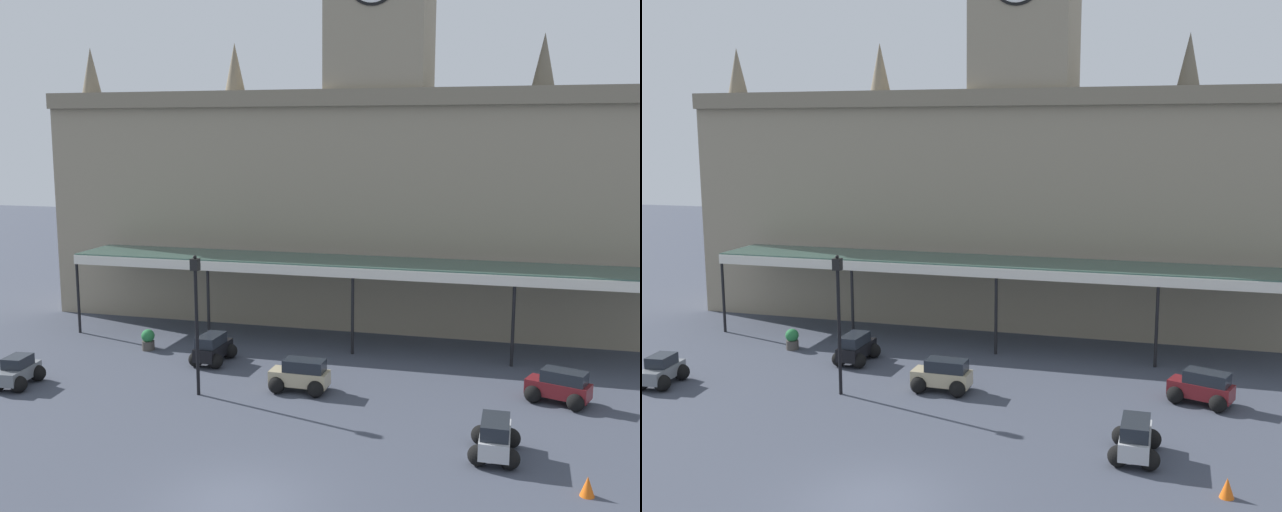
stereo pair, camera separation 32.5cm
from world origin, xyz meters
TOP-DOWN VIEW (x-y plane):
  - ground_plane at (0.00, 0.00)m, footprint 140.00×140.00m
  - station_building at (-0.00, 20.31)m, footprint 34.68×5.55m
  - entrance_canopy at (-0.00, 15.44)m, footprint 27.80×3.26m
  - car_grey_sedan at (-11.68, 6.58)m, footprint 1.65×2.13m
  - car_silver_estate at (6.55, 4.78)m, footprint 1.55×2.25m
  - car_beige_estate at (-0.83, 8.84)m, footprint 2.27×1.57m
  - car_maroon_estate at (8.65, 10.08)m, footprint 2.42×2.02m
  - car_black_estate at (-5.51, 11.34)m, footprint 1.58×2.27m
  - victorian_lamppost at (-4.45, 7.49)m, footprint 0.30×0.30m
  - traffic_cone at (9.08, 2.88)m, footprint 0.40×0.40m
  - planter_forecourt_centre at (-9.12, 12.34)m, footprint 0.60×0.60m

SIDE VIEW (x-z plane):
  - ground_plane at x=0.00m, z-range 0.00..0.00m
  - traffic_cone at x=9.08m, z-range 0.00..0.57m
  - planter_forecourt_centre at x=-9.12m, z-range 0.01..0.97m
  - car_grey_sedan at x=-11.68m, z-range -0.09..1.10m
  - car_silver_estate at x=6.55m, z-range -0.07..1.20m
  - car_beige_estate at x=-0.83m, z-range -0.07..1.20m
  - car_maroon_estate at x=8.65m, z-range -0.07..1.20m
  - car_black_estate at x=-5.51m, z-range -0.07..1.20m
  - victorian_lamppost at x=-4.45m, z-range 0.62..5.97m
  - entrance_canopy at x=0.00m, z-range 1.85..5.84m
  - station_building at x=0.00m, z-range -3.45..17.41m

